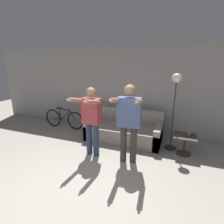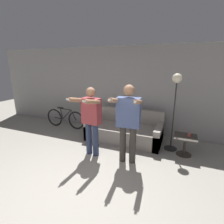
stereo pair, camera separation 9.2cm
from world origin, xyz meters
TOP-DOWN VIEW (x-y plane):
  - ground_plane at (0.00, 0.00)m, footprint 16.00×16.00m
  - wall_back at (0.00, 3.18)m, footprint 10.00×0.05m
  - couch at (0.10, 2.47)m, footprint 2.05×0.94m
  - person_left at (-0.33, 1.36)m, footprint 0.53×0.70m
  - person_right at (0.54, 1.37)m, footprint 0.58×0.69m
  - cat at (0.01, 2.82)m, footprint 0.51×0.15m
  - floor_lamp at (1.37, 2.37)m, footprint 0.32×0.32m
  - side_table at (1.69, 2.18)m, footprint 0.50×0.50m
  - cup at (1.76, 2.20)m, footprint 0.07×0.07m
  - bicycle at (-2.04, 2.63)m, footprint 1.47×0.07m

SIDE VIEW (x-z plane):
  - ground_plane at x=0.00m, z-range 0.00..0.00m
  - couch at x=0.10m, z-range -0.15..0.67m
  - bicycle at x=-2.04m, z-range -0.03..0.66m
  - side_table at x=1.69m, z-range 0.11..0.58m
  - cup at x=1.76m, z-range 0.47..0.54m
  - cat at x=0.01m, z-range 0.81..1.00m
  - person_left at x=-0.33m, z-range 0.13..1.72m
  - person_right at x=0.54m, z-range 0.15..1.84m
  - wall_back at x=0.00m, z-range 0.00..2.60m
  - floor_lamp at x=1.37m, z-range 0.47..2.35m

